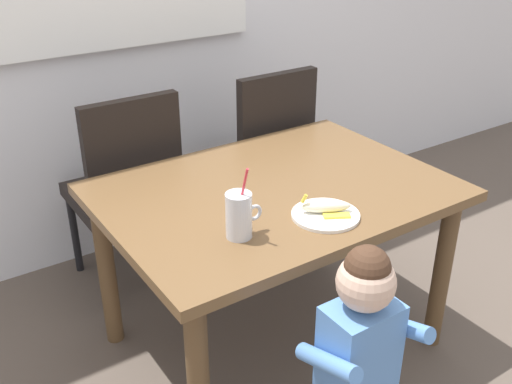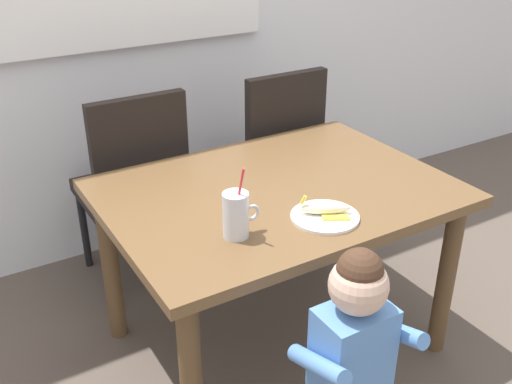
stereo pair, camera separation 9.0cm
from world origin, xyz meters
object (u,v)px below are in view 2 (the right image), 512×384
(dining_chair_left, at_px, (135,180))
(toddler_standing, at_px, (353,342))
(milk_cup, at_px, (236,217))
(peeled_banana, at_px, (326,209))
(dining_table, at_px, (277,212))
(snack_plate, at_px, (325,217))
(dining_chair_right, at_px, (272,151))

(dining_chair_left, distance_m, toddler_standing, 1.33)
(dining_chair_left, xyz_separation_m, milk_cup, (0.02, -0.91, 0.24))
(dining_chair_left, xyz_separation_m, peeled_banana, (0.33, -0.96, 0.21))
(dining_chair_left, bearing_deg, peeled_banana, 109.16)
(dining_table, height_order, dining_chair_left, dining_chair_left)
(milk_cup, xyz_separation_m, snack_plate, (0.31, -0.05, -0.06))
(dining_table, xyz_separation_m, toddler_standing, (-0.14, -0.64, -0.09))
(dining_table, xyz_separation_m, peeled_banana, (0.02, -0.27, 0.13))
(dining_chair_left, height_order, toddler_standing, dining_chair_left)
(dining_chair_left, relative_size, toddler_standing, 1.15)
(toddler_standing, relative_size, milk_cup, 3.37)
(dining_chair_left, height_order, snack_plate, dining_chair_left)
(dining_table, relative_size, toddler_standing, 1.50)
(toddler_standing, bearing_deg, dining_chair_left, 97.28)
(dining_table, distance_m, toddler_standing, 0.66)
(milk_cup, bearing_deg, toddler_standing, -69.72)
(dining_chair_left, distance_m, peeled_banana, 1.03)
(milk_cup, bearing_deg, peeled_banana, -8.55)
(dining_chair_right, xyz_separation_m, snack_plate, (-0.39, -0.93, 0.18))
(toddler_standing, relative_size, snack_plate, 3.64)
(snack_plate, height_order, peeled_banana, peeled_banana)
(peeled_banana, bearing_deg, toddler_standing, -113.99)
(dining_table, bearing_deg, toddler_standing, -102.66)
(dining_chair_left, distance_m, milk_cup, 0.94)
(dining_chair_right, height_order, milk_cup, milk_cup)
(peeled_banana, bearing_deg, milk_cup, 171.45)
(milk_cup, distance_m, peeled_banana, 0.32)
(dining_chair_right, bearing_deg, milk_cup, 51.67)
(toddler_standing, bearing_deg, dining_table, 77.34)
(dining_table, bearing_deg, dining_chair_left, 114.39)
(dining_chair_left, bearing_deg, dining_table, 114.39)
(dining_chair_left, height_order, peeled_banana, dining_chair_left)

